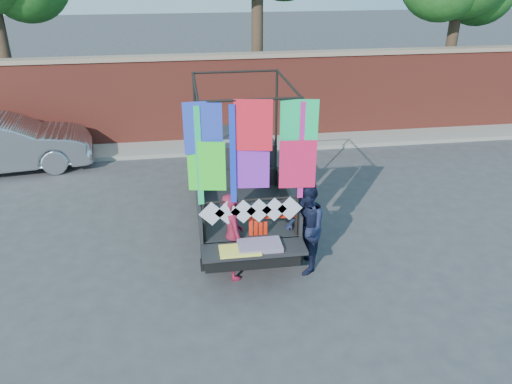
{
  "coord_description": "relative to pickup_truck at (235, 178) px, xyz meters",
  "views": [
    {
      "loc": [
        -1.41,
        -7.65,
        5.17
      ],
      "look_at": [
        -0.27,
        -0.0,
        1.5
      ],
      "focal_mm": 35.0,
      "sensor_mm": 36.0,
      "label": 1
    }
  ],
  "objects": [
    {
      "name": "streamer_bundle",
      "position": [
        0.21,
        -2.42,
        0.11
      ],
      "size": [
        1.01,
        0.12,
        0.69
      ],
      "color": "red",
      "rests_on": "ground"
    },
    {
      "name": "sedan",
      "position": [
        -5.73,
        3.28,
        -0.08
      ],
      "size": [
        4.58,
        2.13,
        1.45
      ],
      "primitive_type": "imported",
      "rotation": [
        0.0,
        0.0,
        1.71
      ],
      "color": "#ACAEB3",
      "rests_on": "ground"
    },
    {
      "name": "man",
      "position": [
        0.96,
        -2.41,
        0.05
      ],
      "size": [
        0.66,
        0.84,
        1.72
      ],
      "primitive_type": "imported",
      "rotation": [
        0.0,
        0.0,
        -1.58
      ],
      "color": "#161C37",
      "rests_on": "ground"
    },
    {
      "name": "ground",
      "position": [
        0.4,
        -2.16,
        -0.81
      ],
      "size": [
        90.0,
        90.0,
        0.0
      ],
      "primitive_type": "plane",
      "color": "#38383A",
      "rests_on": "ground"
    },
    {
      "name": "pickup_truck",
      "position": [
        0.0,
        0.0,
        0.0
      ],
      "size": [
        2.04,
        5.13,
        3.23
      ],
      "color": "black",
      "rests_on": "ground"
    },
    {
      "name": "curb",
      "position": [
        0.4,
        4.14,
        -0.75
      ],
      "size": [
        30.0,
        1.2,
        0.12
      ],
      "primitive_type": "cube",
      "color": "gray",
      "rests_on": "ground"
    },
    {
      "name": "brick_wall",
      "position": [
        0.4,
        4.84,
        0.51
      ],
      "size": [
        30.0,
        0.45,
        2.61
      ],
      "color": "maroon",
      "rests_on": "ground"
    },
    {
      "name": "woman",
      "position": [
        -0.31,
        -2.41,
        -0.01
      ],
      "size": [
        0.51,
        0.66,
        1.61
      ],
      "primitive_type": "imported",
      "rotation": [
        0.0,
        0.0,
        1.8
      ],
      "color": "maroon",
      "rests_on": "ground"
    }
  ]
}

